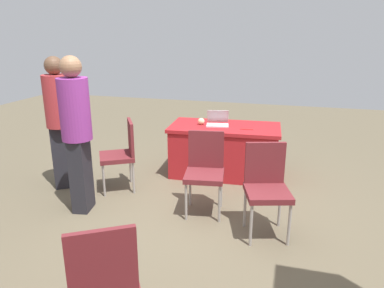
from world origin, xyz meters
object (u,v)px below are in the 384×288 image
at_px(chair_tucked_right, 104,276).
at_px(laptop_silver, 218,122).
at_px(chair_aisle, 266,184).
at_px(yarn_ball, 201,121).
at_px(chair_near_front, 205,167).
at_px(person_attendee_browsing, 76,127).
at_px(table_foreground, 224,150).
at_px(chair_tucked_left, 122,151).
at_px(person_presenter, 59,117).
at_px(scissors_red, 247,129).

distance_m(chair_tucked_right, laptop_silver, 3.34).
xyz_separation_m(chair_aisle, yarn_ball, (1.08, -1.51, 0.24)).
xyz_separation_m(chair_near_front, person_attendee_browsing, (1.41, 0.37, 0.47)).
bearing_deg(table_foreground, yarn_ball, 3.23).
bearing_deg(chair_near_front, yarn_ball, -82.09).
xyz_separation_m(person_attendee_browsing, yarn_ball, (-1.06, -1.57, -0.23)).
bearing_deg(table_foreground, chair_tucked_right, 87.20).
height_order(chair_tucked_left, chair_tucked_right, chair_tucked_right).
bearing_deg(chair_tucked_right, chair_near_front, 53.69).
relative_size(person_attendee_browsing, yarn_ball, 18.53).
height_order(chair_tucked_left, person_attendee_browsing, person_attendee_browsing).
xyz_separation_m(chair_tucked_left, person_presenter, (0.80, 0.15, 0.45)).
xyz_separation_m(table_foreground, chair_tucked_right, (0.16, 3.31, 0.18)).
bearing_deg(chair_near_front, chair_aisle, 148.61).
bearing_deg(person_attendee_browsing, chair_tucked_right, 26.54).
relative_size(chair_near_front, person_attendee_browsing, 0.53).
xyz_separation_m(chair_near_front, scissors_red, (-0.33, -1.11, 0.20)).
bearing_deg(chair_aisle, scissors_red, -91.06).
height_order(person_attendee_browsing, laptop_silver, person_attendee_browsing).
xyz_separation_m(table_foreground, scissors_red, (-0.33, 0.11, 0.37)).
height_order(chair_tucked_right, chair_aisle, chair_aisle).
bearing_deg(person_attendee_browsing, table_foreground, 128.98).
xyz_separation_m(table_foreground, yarn_ball, (0.35, 0.02, 0.42)).
bearing_deg(chair_near_front, table_foreground, -98.46).
distance_m(chair_tucked_right, person_attendee_browsing, 2.17).
bearing_deg(chair_tucked_right, table_foreground, 55.34).
bearing_deg(chair_tucked_right, person_presenter, 97.63).
xyz_separation_m(chair_near_front, laptop_silver, (0.12, -1.24, 0.24)).
distance_m(chair_near_front, chair_tucked_right, 2.09).
xyz_separation_m(person_presenter, yarn_ball, (-1.66, -1.04, -0.20)).
xyz_separation_m(chair_aisle, person_presenter, (2.74, -0.47, 0.43)).
height_order(table_foreground, chair_near_front, chair_near_front).
bearing_deg(table_foreground, chair_aisle, 115.45).
distance_m(chair_aisle, scissors_red, 1.48).
relative_size(chair_tucked_right, person_attendee_browsing, 0.53).
relative_size(table_foreground, chair_tucked_left, 1.73).
distance_m(table_foreground, scissors_red, 0.51).
bearing_deg(table_foreground, person_presenter, 27.74).
xyz_separation_m(chair_near_front, person_presenter, (2.02, -0.16, 0.44)).
distance_m(person_attendee_browsing, scissors_red, 2.30).
bearing_deg(laptop_silver, scissors_red, 152.78).
height_order(chair_tucked_left, yarn_ball, chair_tucked_left).
distance_m(person_presenter, yarn_ball, 1.97).
xyz_separation_m(chair_aisle, person_attendee_browsing, (2.14, 0.06, 0.47)).
bearing_deg(person_presenter, chair_tucked_right, -83.75).
xyz_separation_m(chair_tucked_left, chair_aisle, (-1.94, 0.62, 0.02)).
bearing_deg(scissors_red, person_attendee_browsing, 35.60).
bearing_deg(laptop_silver, chair_aisle, 107.97).
bearing_deg(laptop_silver, person_attendee_browsing, 40.66).
bearing_deg(person_presenter, chair_aisle, -43.02).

